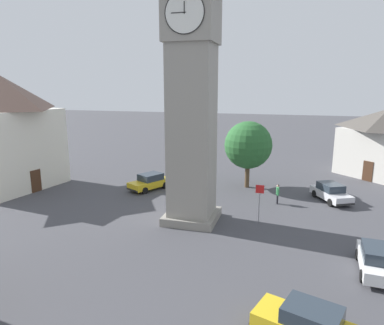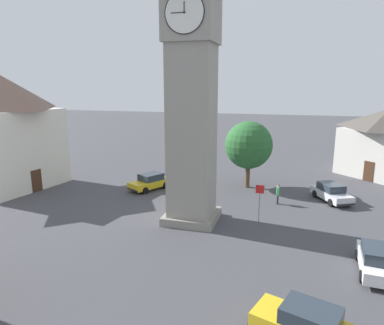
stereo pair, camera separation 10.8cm
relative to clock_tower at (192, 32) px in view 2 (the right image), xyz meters
The scene contains 10 objects.
ground_plane 13.21m from the clock_tower, 96.70° to the right, with size 200.00×200.00×0.00m, color #424247.
clock_tower is the anchor object (origin of this frame).
car_blue_kerb 15.28m from the clock_tower, 46.98° to the right, with size 3.44×4.43×1.53m.
car_silver_kerb 17.86m from the clock_tower, 143.80° to the right, with size 3.38×4.44×1.53m.
car_red_corner 18.27m from the clock_tower, 125.53° to the left, with size 4.45×2.94×1.53m.
car_white_side 17.55m from the clock_tower, 158.51° to the left, with size 2.05×4.24×1.53m.
pedestrian 14.63m from the clock_tower, 137.16° to the right, with size 0.27×0.55×1.69m.
tree 13.61m from the clock_tower, 106.13° to the right, with size 4.57×4.57×6.48m.
building_terrace_right 21.29m from the clock_tower, 10.11° to the right, with size 9.00×10.20×10.77m.
road_sign 12.32m from the clock_tower, 168.17° to the right, with size 0.60×0.07×2.80m.
Camera 2 is at (-6.77, 23.47, 9.79)m, focal length 32.73 mm.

